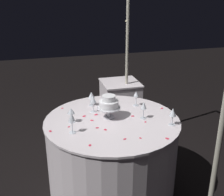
{
  "coord_description": "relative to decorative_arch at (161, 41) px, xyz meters",
  "views": [
    {
      "loc": [
        2.34,
        -0.63,
        1.96
      ],
      "look_at": [
        0.0,
        0.0,
        1.0
      ],
      "focal_mm": 46.08,
      "sensor_mm": 36.0,
      "label": 1
    }
  ],
  "objects": [
    {
      "name": "rose_petal_9",
      "position": [
        -0.03,
        -0.64,
        -0.71
      ],
      "size": [
        0.04,
        0.04,
        0.0
      ],
      "primitive_type": "ellipsoid",
      "rotation": [
        0.0,
        0.0,
        0.88
      ],
      "color": "#E02D47",
      "rests_on": "main_table"
    },
    {
      "name": "rose_petal_16",
      "position": [
        0.05,
        -0.86,
        -0.71
      ],
      "size": [
        0.03,
        0.03,
        0.0
      ],
      "primitive_type": "ellipsoid",
      "rotation": [
        0.0,
        0.0,
        2.39
      ],
      "color": "#E02D47",
      "rests_on": "main_table"
    },
    {
      "name": "wine_glass_1",
      "position": [
        0.05,
        -0.16,
        -0.59
      ],
      "size": [
        0.06,
        0.06,
        0.17
      ],
      "color": "silver",
      "rests_on": "main_table"
    },
    {
      "name": "rose_petal_2",
      "position": [
        -0.12,
        0.11,
        -0.71
      ],
      "size": [
        0.04,
        0.04,
        0.0
      ],
      "primitive_type": "ellipsoid",
      "rotation": [
        0.0,
        0.0,
        5.16
      ],
      "color": "#E02D47",
      "rests_on": "main_table"
    },
    {
      "name": "rose_petal_7",
      "position": [
        -0.2,
        -0.45,
        -0.71
      ],
      "size": [
        0.04,
        0.05,
        0.0
      ],
      "primitive_type": "ellipsoid",
      "rotation": [
        0.0,
        0.0,
        4.36
      ],
      "color": "#E02D47",
      "rests_on": "main_table"
    },
    {
      "name": "rose_petal_1",
      "position": [
        0.13,
        -0.62,
        -0.71
      ],
      "size": [
        0.03,
        0.03,
        0.0
      ],
      "primitive_type": "ellipsoid",
      "rotation": [
        0.0,
        0.0,
        1.44
      ],
      "color": "#E02D47",
      "rests_on": "main_table"
    },
    {
      "name": "rose_petal_8",
      "position": [
        0.46,
        -0.11,
        -0.71
      ],
      "size": [
        0.04,
        0.04,
        0.0
      ],
      "primitive_type": "ellipsoid",
      "rotation": [
        0.0,
        0.0,
        0.64
      ],
      "color": "#E02D47",
      "rests_on": "main_table"
    },
    {
      "name": "wine_glass_5",
      "position": [
        -0.22,
        -0.58,
        -0.59
      ],
      "size": [
        0.06,
        0.06,
        0.17
      ],
      "color": "silver",
      "rests_on": "main_table"
    },
    {
      "name": "rose_petal_11",
      "position": [
        -0.14,
        -0.57,
        -0.71
      ],
      "size": [
        0.04,
        0.05,
        0.0
      ],
      "primitive_type": "ellipsoid",
      "rotation": [
        0.0,
        0.0,
        2.06
      ],
      "color": "#E02D47",
      "rests_on": "main_table"
    },
    {
      "name": "rose_petal_0",
      "position": [
        0.4,
        -0.32,
        -0.71
      ],
      "size": [
        0.03,
        0.03,
        0.0
      ],
      "primitive_type": "ellipsoid",
      "rotation": [
        0.0,
        0.0,
        0.61
      ],
      "color": "#E02D47",
      "rests_on": "main_table"
    },
    {
      "name": "ground_plane",
      "position": [
        0.0,
        -0.45,
        -1.5
      ],
      "size": [
        12.0,
        12.0,
        0.0
      ],
      "primitive_type": "plane",
      "color": "black"
    },
    {
      "name": "side_table",
      "position": [
        -1.05,
        -0.06,
        -1.11
      ],
      "size": [
        0.48,
        0.48,
        0.79
      ],
      "color": "white",
      "rests_on": "ground"
    },
    {
      "name": "wine_glass_2",
      "position": [
        -0.04,
        -0.82,
        -0.61
      ],
      "size": [
        0.07,
        0.07,
        0.14
      ],
      "color": "silver",
      "rests_on": "main_table"
    },
    {
      "name": "rose_petal_6",
      "position": [
        -0.02,
        -0.24,
        -0.71
      ],
      "size": [
        0.03,
        0.04,
        0.0
      ],
      "primitive_type": "ellipsoid",
      "rotation": [
        0.0,
        0.0,
        4.53
      ],
      "color": "#E02D47",
      "rests_on": "main_table"
    },
    {
      "name": "rose_petal_5",
      "position": [
        -0.39,
        -0.87,
        -0.71
      ],
      "size": [
        0.02,
        0.03,
        0.0
      ],
      "primitive_type": "ellipsoid",
      "rotation": [
        0.0,
        0.0,
        1.41
      ],
      "color": "#E02D47",
      "rests_on": "main_table"
    },
    {
      "name": "rose_petal_17",
      "position": [
        -0.14,
        -0.69,
        -0.71
      ],
      "size": [
        0.05,
        0.05,
        0.0
      ],
      "primitive_type": "ellipsoid",
      "rotation": [
        0.0,
        0.0,
        5.41
      ],
      "color": "#E02D47",
      "rests_on": "main_table"
    },
    {
      "name": "main_table",
      "position": [
        0.0,
        -0.45,
        -1.11
      ],
      "size": [
        1.27,
        1.27,
        0.79
      ],
      "color": "white",
      "rests_on": "ground"
    },
    {
      "name": "wine_glass_0",
      "position": [
        -0.38,
        -0.57,
        -0.6
      ],
      "size": [
        0.07,
        0.07,
        0.15
      ],
      "color": "silver",
      "rests_on": "main_table"
    },
    {
      "name": "rose_petal_10",
      "position": [
        0.41,
        -0.74,
        -0.71
      ],
      "size": [
        0.04,
        0.03,
        0.0
      ],
      "primitive_type": "ellipsoid",
      "rotation": [
        0.0,
        0.0,
        2.83
      ],
      "color": "#E02D47",
      "rests_on": "main_table"
    },
    {
      "name": "rose_petal_12",
      "position": [
        0.09,
        -1.02,
        -0.71
      ],
      "size": [
        0.04,
        0.03,
        0.0
      ],
      "primitive_type": "ellipsoid",
      "rotation": [
        0.0,
        0.0,
        3.46
      ],
      "color": "#E02D47",
      "rests_on": "main_table"
    },
    {
      "name": "rose_petal_4",
      "position": [
        0.18,
        -0.56,
        -0.71
      ],
      "size": [
        0.04,
        0.04,
        0.0
      ],
      "primitive_type": "ellipsoid",
      "rotation": [
        0.0,
        0.0,
        0.39
      ],
      "color": "#E02D47",
      "rests_on": "main_table"
    },
    {
      "name": "wine_glass_3",
      "position": [
        0.24,
        0.04,
        -0.6
      ],
      "size": [
        0.06,
        0.06,
        0.16
      ],
      "color": "silver",
      "rests_on": "main_table"
    },
    {
      "name": "rose_petal_14",
      "position": [
        0.13,
        -0.17,
        -0.71
      ],
      "size": [
        0.03,
        0.03,
        0.0
      ],
      "primitive_type": "ellipsoid",
      "rotation": [
        0.0,
        0.0,
        2.53
      ],
      "color": "#E02D47",
      "rests_on": "main_table"
    },
    {
      "name": "rose_petal_3",
      "position": [
        -0.26,
        -0.5,
        -0.71
      ],
      "size": [
        0.02,
        0.03,
        0.0
      ],
      "primitive_type": "ellipsoid",
      "rotation": [
        0.0,
        0.0,
        4.76
      ],
      "color": "#E02D47",
      "rests_on": "main_table"
    },
    {
      "name": "rose_petal_15",
      "position": [
        -0.24,
        -0.42,
        -0.71
      ],
      "size": [
        0.03,
        0.04,
        0.0
      ],
      "primitive_type": "ellipsoid",
      "rotation": [
        0.0,
        0.0,
        4.65
      ],
      "color": "#E02D47",
      "rests_on": "main_table"
    },
    {
      "name": "wine_glass_6",
      "position": [
        0.16,
        -0.84,
        -0.58
      ],
      "size": [
        0.06,
        0.06,
        0.19
      ],
      "color": "silver",
      "rests_on": "main_table"
    },
    {
      "name": "wine_glass_4",
      "position": [
        -0.26,
        -0.12,
        -0.6
      ],
      "size": [
        0.06,
        0.06,
        0.16
      ],
      "color": "silver",
      "rests_on": "main_table"
    },
    {
      "name": "decorative_arch",
      "position": [
        0.0,
        0.0,
        0.0
      ],
      "size": [
        2.0,
        0.06,
        2.31
      ],
      "color": "#B7B29E",
      "rests_on": "ground"
    },
    {
      "name": "rose_petal_13",
      "position": [
        0.38,
        -0.44,
        -0.71
      ],
      "size": [
        0.03,
        0.04,
        0.0
      ],
      "primitive_type": "ellipsoid",
      "rotation": [
        0.0,
        0.0,
        2.05
      ],
      "color": "#E02D47",
      "rests_on": "main_table"
    },
    {
      "name": "tiered_cake",
      "position": [
        -0.05,
        -0.47,
        -0.57
      ],
      "size": [
        0.22,
        0.22,
        0.22
      ],
      "color": "silver",
      "rests_on": "main_table"
    }
  ]
}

